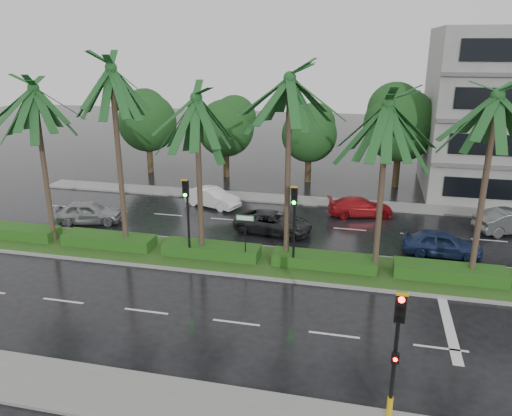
% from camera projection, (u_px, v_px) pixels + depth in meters
% --- Properties ---
extents(ground, '(120.00, 120.00, 0.00)m').
position_uv_depth(ground, '(262.00, 271.00, 25.14)').
color(ground, black).
rests_on(ground, ground).
extents(near_sidewalk, '(40.00, 2.40, 0.12)m').
position_uv_depth(near_sidewalk, '(193.00, 407.00, 15.69)').
color(near_sidewalk, slate).
rests_on(near_sidewalk, ground).
extents(far_sidewalk, '(40.00, 2.00, 0.12)m').
position_uv_depth(far_sidewalk, '(298.00, 200.00, 36.20)').
color(far_sidewalk, slate).
rests_on(far_sidewalk, ground).
extents(median, '(36.00, 4.00, 0.15)m').
position_uv_depth(median, '(266.00, 262.00, 26.04)').
color(median, gray).
rests_on(median, ground).
extents(hedge, '(35.20, 1.40, 0.60)m').
position_uv_depth(hedge, '(266.00, 255.00, 25.92)').
color(hedge, '#244F16').
rests_on(hedge, median).
extents(lane_markings, '(34.00, 13.06, 0.01)m').
position_uv_depth(lane_markings, '(322.00, 281.00, 24.09)').
color(lane_markings, silver).
rests_on(lane_markings, ground).
extents(palm_row, '(26.30, 4.20, 10.41)m').
position_uv_depth(palm_row, '(242.00, 102.00, 23.74)').
color(palm_row, '#3B2F22').
rests_on(palm_row, median).
extents(signal_near, '(0.34, 0.45, 4.36)m').
position_uv_depth(signal_near, '(396.00, 351.00, 14.38)').
color(signal_near, black).
rests_on(signal_near, near_sidewalk).
extents(signal_median_left, '(0.34, 0.42, 4.36)m').
position_uv_depth(signal_median_left, '(187.00, 207.00, 25.32)').
color(signal_median_left, black).
rests_on(signal_median_left, median).
extents(signal_median_right, '(0.34, 0.42, 4.36)m').
position_uv_depth(signal_median_right, '(294.00, 215.00, 24.14)').
color(signal_median_right, black).
rests_on(signal_median_right, median).
extents(street_sign, '(0.95, 0.09, 2.60)m').
position_uv_depth(street_sign, '(245.00, 227.00, 25.12)').
color(street_sign, black).
rests_on(street_sign, median).
extents(bg_trees, '(33.29, 5.63, 8.13)m').
position_uv_depth(bg_trees, '(331.00, 123.00, 39.49)').
color(bg_trees, '#3A2C1A').
rests_on(bg_trees, ground).
extents(car_silver, '(2.77, 4.52, 1.44)m').
position_uv_depth(car_silver, '(88.00, 212.00, 31.60)').
color(car_silver, '#919398').
rests_on(car_silver, ground).
extents(car_white, '(2.67, 4.28, 1.33)m').
position_uv_depth(car_white, '(212.00, 198.00, 34.76)').
color(car_white, white).
rests_on(car_white, ground).
extents(car_darkgrey, '(2.75, 4.92, 1.30)m').
position_uv_depth(car_darkgrey, '(273.00, 223.00, 29.99)').
color(car_darkgrey, '#232326').
rests_on(car_darkgrey, ground).
extents(car_red, '(2.66, 4.53, 1.23)m').
position_uv_depth(car_red, '(360.00, 207.00, 32.97)').
color(car_red, '#9F1116').
rests_on(car_red, ground).
extents(car_blue, '(1.87, 4.21, 1.41)m').
position_uv_depth(car_blue, '(442.00, 243.00, 26.76)').
color(car_blue, navy).
rests_on(car_blue, ground).
extents(car_grey, '(3.10, 4.66, 1.45)m').
position_uv_depth(car_grey, '(512.00, 221.00, 29.96)').
color(car_grey, '#4C4F51').
rests_on(car_grey, ground).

